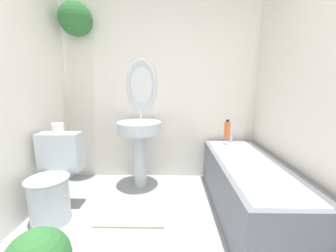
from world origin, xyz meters
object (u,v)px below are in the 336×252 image
Objects in this scene: pedestal_sink at (139,137)px; shampoo_bottle at (227,130)px; toilet at (54,182)px; toilet_paper_roll at (58,128)px; bathtub at (249,187)px.

shampoo_bottle is (1.09, 0.08, 0.08)m from pedestal_sink.
toilet_paper_roll is (0.00, 0.17, 0.49)m from toilet.
toilet reaches higher than bathtub.
toilet is 1.99m from shampoo_bottle.
toilet_paper_roll is (-1.90, 0.09, 0.56)m from bathtub.
shampoo_bottle is at bearing 21.06° from toilet.
bathtub is (1.16, -0.55, -0.36)m from pedestal_sink.
toilet is 0.85× the size of pedestal_sink.
shampoo_bottle reaches higher than toilet.
shampoo_bottle is (-0.08, 0.63, 0.44)m from bathtub.
shampoo_bottle reaches higher than bathtub.
pedestal_sink is 1.33m from bathtub.
bathtub is 0.77m from shampoo_bottle.
pedestal_sink reaches higher than toilet_paper_roll.
bathtub is at bearing -25.23° from pedestal_sink.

